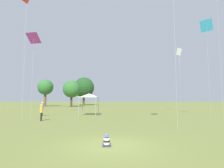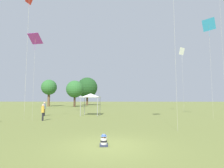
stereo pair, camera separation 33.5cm
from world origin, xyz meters
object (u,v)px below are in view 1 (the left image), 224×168
Objects in this scene: kite_4 at (179,53)px; distant_tree_2 at (45,87)px; canopy_tent at (89,96)px; kite_2 at (26,2)px; person_standing_1 at (42,108)px; seated_toddler at (107,141)px; kite_3 at (33,39)px; kite_5 at (206,27)px; distant_tree_0 at (84,88)px; distant_tree_1 at (72,89)px; person_standing_0 at (41,111)px.

kite_4 reaches higher than distant_tree_2.
canopy_tent is 23.16m from kite_2.
person_standing_1 is 0.22× the size of distant_tree_2.
canopy_tent is at bearing 34.90° from kite_4.
seated_toddler is 0.06× the size of kite_3.
person_standing_1 is 0.16× the size of kite_5.
distant_tree_0 is at bearing 140.39° from person_standing_1.
distant_tree_1 reaches higher than person_standing_1.
kite_4 is 31.63m from distant_tree_1.
person_standing_0 is 5.60m from person_standing_1.
distant_tree_1 is at bearing -28.10° from kite_3.
canopy_tent is 0.26× the size of kite_4.
distant_tree_0 is at bearing 49.28° from distant_tree_2.
canopy_tent is at bearing 172.23° from person_standing_0.
distant_tree_1 is (3.93, 19.70, -15.28)m from kite_2.
kite_5 is 1.14× the size of distant_tree_0.
kite_4 is (19.03, 13.20, 9.48)m from person_standing_0.
kite_5 is at bearing 129.80° from kite_2.
kite_5 is 1.54× the size of distant_tree_1.
kite_4 is at bearing -34.04° from distant_tree_2.
person_standing_1 is 22.01m from kite_2.
kite_4 is 10.18m from kite_5.
canopy_tent is 0.25× the size of kite_5.
distant_tree_0 is at bearing -149.12° from person_standing_0.
kite_5 is at bearing 41.60° from person_standing_1.
distant_tree_2 is at bearing -24.75° from kite_4.
kite_4 is at bearing 57.42° from seated_toddler.
person_standing_0 is 0.20× the size of distant_tree_2.
canopy_tent is (6.07, 0.80, 1.59)m from person_standing_1.
kite_2 is at bearing 151.70° from canopy_tent.
distant_tree_0 is at bearing 101.28° from canopy_tent.
distant_tree_2 is (-9.88, -11.48, -0.68)m from distant_tree_0.
kite_3 reaches higher than distant_tree_2.
kite_5 is (27.88, -10.01, -9.43)m from kite_2.
distant_tree_1 is (-12.41, 42.17, 4.90)m from seated_toddler.
distant_tree_1 is at bearing -17.78° from distant_tree_2.
person_standing_1 is (-2.12, 5.18, 0.09)m from person_standing_0.
distant_tree_2 reaches higher than seated_toddler.
person_standing_0 is 25.02m from kite_4.
person_standing_1 is 9.05m from kite_3.
seated_toddler is 0.05× the size of kite_4.
seated_toddler is 11.86m from person_standing_0.
person_standing_0 is 21.41m from kite_5.
seated_toddler is at bearing -64.70° from distant_tree_2.
distant_tree_2 is at bearing -132.63° from person_standing_0.
person_standing_0 is 0.08× the size of kite_2.
canopy_tent is 42.08m from distant_tree_0.
canopy_tent reaches higher than seated_toddler.
canopy_tent is 0.39× the size of distant_tree_1.
kite_3 is (-8.37, 9.63, 8.38)m from seated_toddler.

